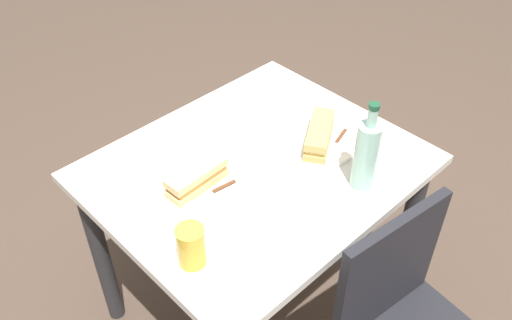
{
  "coord_description": "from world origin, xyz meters",
  "views": [
    {
      "loc": [
        0.91,
        0.94,
        1.9
      ],
      "look_at": [
        0.0,
        0.0,
        0.77
      ],
      "focal_mm": 38.69,
      "sensor_mm": 36.0,
      "label": 1
    }
  ],
  "objects_px": {
    "baguette_sandwich_far": "(197,178)",
    "olive_bowl": "(135,165)",
    "knife_far": "(213,192)",
    "beer_glass": "(191,246)",
    "knife_near": "(336,143)",
    "water_bottle": "(366,154)",
    "plate_near": "(318,145)",
    "baguette_sandwich_near": "(319,135)",
    "dining_table": "(256,193)",
    "plate_far": "(198,188)"
  },
  "relations": [
    {
      "from": "baguette_sandwich_far",
      "to": "olive_bowl",
      "type": "distance_m",
      "value": 0.23
    },
    {
      "from": "knife_far",
      "to": "beer_glass",
      "type": "xyz_separation_m",
      "value": [
        0.2,
        0.15,
        0.04
      ]
    },
    {
      "from": "knife_near",
      "to": "water_bottle",
      "type": "height_order",
      "value": "water_bottle"
    },
    {
      "from": "knife_near",
      "to": "beer_glass",
      "type": "height_order",
      "value": "beer_glass"
    },
    {
      "from": "plate_near",
      "to": "knife_near",
      "type": "relative_size",
      "value": 1.34
    },
    {
      "from": "water_bottle",
      "to": "baguette_sandwich_near",
      "type": "bearing_deg",
      "value": -101.67
    },
    {
      "from": "dining_table",
      "to": "olive_bowl",
      "type": "bearing_deg",
      "value": -41.38
    },
    {
      "from": "olive_bowl",
      "to": "plate_far",
      "type": "bearing_deg",
      "value": 110.71
    },
    {
      "from": "water_bottle",
      "to": "beer_glass",
      "type": "relative_size",
      "value": 2.43
    },
    {
      "from": "baguette_sandwich_near",
      "to": "beer_glass",
      "type": "distance_m",
      "value": 0.61
    },
    {
      "from": "plate_near",
      "to": "plate_far",
      "type": "xyz_separation_m",
      "value": [
        0.42,
        -0.12,
        0.0
      ]
    },
    {
      "from": "baguette_sandwich_far",
      "to": "water_bottle",
      "type": "bearing_deg",
      "value": 138.77
    },
    {
      "from": "baguette_sandwich_far",
      "to": "knife_far",
      "type": "height_order",
      "value": "baguette_sandwich_far"
    },
    {
      "from": "baguette_sandwich_far",
      "to": "water_bottle",
      "type": "relative_size",
      "value": 0.68
    },
    {
      "from": "baguette_sandwich_near",
      "to": "olive_bowl",
      "type": "height_order",
      "value": "baguette_sandwich_near"
    },
    {
      "from": "plate_far",
      "to": "plate_near",
      "type": "bearing_deg",
      "value": 164.28
    },
    {
      "from": "dining_table",
      "to": "plate_near",
      "type": "relative_size",
      "value": 4.16
    },
    {
      "from": "knife_far",
      "to": "water_bottle",
      "type": "bearing_deg",
      "value": 142.8
    },
    {
      "from": "dining_table",
      "to": "plate_near",
      "type": "height_order",
      "value": "plate_near"
    },
    {
      "from": "plate_near",
      "to": "baguette_sandwich_near",
      "type": "height_order",
      "value": "baguette_sandwich_near"
    },
    {
      "from": "plate_near",
      "to": "plate_far",
      "type": "relative_size",
      "value": 1.0
    },
    {
      "from": "dining_table",
      "to": "knife_near",
      "type": "relative_size",
      "value": 5.59
    },
    {
      "from": "water_bottle",
      "to": "plate_far",
      "type": "bearing_deg",
      "value": -41.23
    },
    {
      "from": "baguette_sandwich_near",
      "to": "water_bottle",
      "type": "bearing_deg",
      "value": 78.33
    },
    {
      "from": "plate_far",
      "to": "baguette_sandwich_far",
      "type": "relative_size",
      "value": 1.17
    },
    {
      "from": "knife_near",
      "to": "beer_glass",
      "type": "bearing_deg",
      "value": 3.91
    },
    {
      "from": "plate_near",
      "to": "knife_far",
      "type": "distance_m",
      "value": 0.41
    },
    {
      "from": "plate_far",
      "to": "beer_glass",
      "type": "bearing_deg",
      "value": 47.75
    },
    {
      "from": "knife_near",
      "to": "plate_far",
      "type": "xyz_separation_m",
      "value": [
        0.46,
        -0.16,
        -0.01
      ]
    },
    {
      "from": "beer_glass",
      "to": "plate_near",
      "type": "bearing_deg",
      "value": -171.93
    },
    {
      "from": "knife_far",
      "to": "olive_bowl",
      "type": "height_order",
      "value": "olive_bowl"
    },
    {
      "from": "knife_far",
      "to": "olive_bowl",
      "type": "bearing_deg",
      "value": -70.54
    },
    {
      "from": "baguette_sandwich_near",
      "to": "baguette_sandwich_far",
      "type": "xyz_separation_m",
      "value": [
        0.42,
        -0.12,
        0.0
      ]
    },
    {
      "from": "beer_glass",
      "to": "olive_bowl",
      "type": "relative_size",
      "value": 1.11
    },
    {
      "from": "plate_far",
      "to": "baguette_sandwich_near",
      "type": "bearing_deg",
      "value": 164.28
    },
    {
      "from": "baguette_sandwich_near",
      "to": "plate_near",
      "type": "bearing_deg",
      "value": 0.0
    },
    {
      "from": "knife_near",
      "to": "baguette_sandwich_far",
      "type": "xyz_separation_m",
      "value": [
        0.46,
        -0.16,
        0.03
      ]
    },
    {
      "from": "plate_far",
      "to": "knife_far",
      "type": "relative_size",
      "value": 1.31
    },
    {
      "from": "knife_near",
      "to": "baguette_sandwich_near",
      "type": "bearing_deg",
      "value": -46.29
    },
    {
      "from": "baguette_sandwich_near",
      "to": "olive_bowl",
      "type": "distance_m",
      "value": 0.6
    },
    {
      "from": "knife_near",
      "to": "water_bottle",
      "type": "bearing_deg",
      "value": 63.79
    },
    {
      "from": "water_bottle",
      "to": "olive_bowl",
      "type": "xyz_separation_m",
      "value": [
        0.45,
        -0.54,
        -0.1
      ]
    },
    {
      "from": "plate_far",
      "to": "beer_glass",
      "type": "height_order",
      "value": "beer_glass"
    },
    {
      "from": "baguette_sandwich_far",
      "to": "olive_bowl",
      "type": "bearing_deg",
      "value": -69.29
    },
    {
      "from": "baguette_sandwich_near",
      "to": "olive_bowl",
      "type": "xyz_separation_m",
      "value": [
        0.5,
        -0.33,
        -0.03
      ]
    },
    {
      "from": "plate_near",
      "to": "water_bottle",
      "type": "xyz_separation_m",
      "value": [
        0.04,
        0.21,
        0.11
      ]
    },
    {
      "from": "plate_near",
      "to": "knife_near",
      "type": "xyz_separation_m",
      "value": [
        -0.04,
        0.04,
        0.01
      ]
    },
    {
      "from": "knife_near",
      "to": "knife_far",
      "type": "bearing_deg",
      "value": -13.25
    },
    {
      "from": "dining_table",
      "to": "knife_far",
      "type": "relative_size",
      "value": 5.46
    },
    {
      "from": "plate_near",
      "to": "water_bottle",
      "type": "relative_size",
      "value": 0.79
    }
  ]
}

